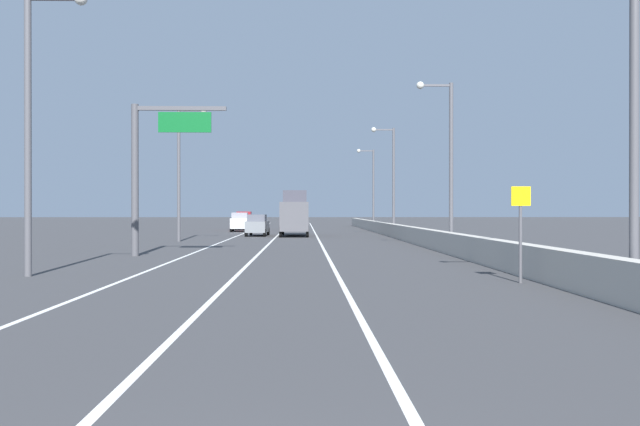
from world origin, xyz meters
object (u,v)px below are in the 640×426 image
at_px(lamp_post_right_third, 391,173).
at_px(lamp_post_left_mid, 182,164).
at_px(speed_advisory_sign, 521,226).
at_px(lamp_post_left_near, 36,113).
at_px(car_gray_1, 257,225).
at_px(lamp_post_right_fourth, 371,183).
at_px(car_red_2, 244,221).
at_px(box_truck, 295,215).
at_px(lamp_post_right_second, 447,153).
at_px(car_silver_0, 240,222).
at_px(overhead_sign_gantry, 150,160).
at_px(lamp_post_right_near, 624,82).

xyz_separation_m(lamp_post_right_third, lamp_post_left_mid, (-16.60, -11.55, 0.00)).
height_order(speed_advisory_sign, lamp_post_left_mid, lamp_post_left_mid).
distance_m(lamp_post_left_near, car_gray_1, 37.69).
height_order(speed_advisory_sign, lamp_post_right_fourth, lamp_post_right_fourth).
relative_size(car_gray_1, car_red_2, 1.08).
bearing_deg(car_gray_1, lamp_post_left_mid, -113.72).
relative_size(lamp_post_right_third, lamp_post_right_fourth, 1.00).
distance_m(lamp_post_right_third, box_truck, 9.44).
bearing_deg(lamp_post_right_second, car_gray_1, 120.31).
relative_size(car_silver_0, car_gray_1, 0.87).
xyz_separation_m(car_red_2, box_truck, (6.08, -19.66, 0.79)).
bearing_deg(overhead_sign_gantry, lamp_post_right_near, -45.89).
xyz_separation_m(speed_advisory_sign, car_gray_1, (-10.79, 39.56, -0.82)).
bearing_deg(lamp_post_left_mid, car_silver_0, 84.96).
height_order(overhead_sign_gantry, lamp_post_right_fourth, lamp_post_right_fourth).
relative_size(lamp_post_right_fourth, box_truck, 1.26).
bearing_deg(lamp_post_right_second, overhead_sign_gantry, -160.87).
height_order(overhead_sign_gantry, lamp_post_right_near, lamp_post_right_near).
distance_m(lamp_post_right_near, car_red_2, 64.57).
height_order(overhead_sign_gantry, car_silver_0, overhead_sign_gantry).
relative_size(lamp_post_right_near, car_gray_1, 2.05).
height_order(lamp_post_right_third, car_red_2, lamp_post_right_third).
bearing_deg(car_gray_1, car_silver_0, 102.07).
xyz_separation_m(lamp_post_right_second, car_red_2, (-15.14, 40.65, -4.55)).
xyz_separation_m(speed_advisory_sign, lamp_post_right_second, (1.55, 18.45, 3.84)).
height_order(car_silver_0, car_gray_1, car_silver_0).
bearing_deg(lamp_post_right_fourth, speed_advisory_sign, -91.40).
xyz_separation_m(lamp_post_right_second, lamp_post_right_fourth, (-0.02, 43.88, 0.00)).
bearing_deg(lamp_post_right_fourth, lamp_post_right_near, -89.93).
xyz_separation_m(overhead_sign_gantry, box_truck, (6.81, 26.49, -2.88)).
height_order(lamp_post_right_second, lamp_post_left_mid, same).
bearing_deg(box_truck, lamp_post_left_near, -102.79).
distance_m(car_gray_1, car_red_2, 19.74).
distance_m(lamp_post_left_mid, car_silver_0, 23.73).
bearing_deg(lamp_post_left_near, lamp_post_right_fourth, 73.76).
xyz_separation_m(lamp_post_left_near, box_truck, (8.38, 36.93, -3.75)).
bearing_deg(car_gray_1, lamp_post_right_second, -59.69).
relative_size(lamp_post_left_near, box_truck, 1.26).
distance_m(lamp_post_right_fourth, lamp_post_left_near, 62.30).
distance_m(speed_advisory_sign, lamp_post_right_fourth, 62.46).
relative_size(speed_advisory_sign, lamp_post_right_near, 0.31).
relative_size(lamp_post_right_second, lamp_post_left_near, 1.00).
xyz_separation_m(speed_advisory_sign, lamp_post_left_mid, (-15.50, 28.84, 3.84)).
height_order(lamp_post_right_fourth, car_red_2, lamp_post_right_fourth).
xyz_separation_m(lamp_post_left_near, car_gray_1, (5.11, 37.05, -4.65)).
bearing_deg(lamp_post_right_third, lamp_post_right_near, -89.34).
distance_m(lamp_post_left_mid, car_red_2, 30.66).
xyz_separation_m(speed_advisory_sign, lamp_post_right_third, (1.10, 40.39, 3.84)).
height_order(speed_advisory_sign, box_truck, box_truck).
relative_size(lamp_post_right_second, lamp_post_right_third, 1.00).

